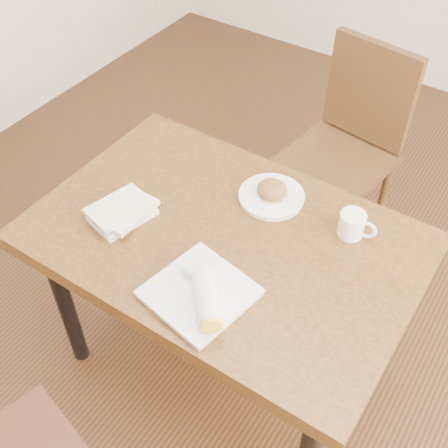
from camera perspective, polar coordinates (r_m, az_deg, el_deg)
The scene contains 7 objects.
ground at distance 2.38m, azimuth -0.00°, elevation -13.67°, with size 4.00×5.00×0.01m, color #472814.
table at distance 1.84m, azimuth -0.00°, elevation -2.93°, with size 1.21×0.81×0.75m.
chair_far at distance 2.55m, azimuth 12.65°, elevation 8.53°, with size 0.48×0.48×0.95m.
plate_scone at distance 1.89m, azimuth 4.87°, elevation 3.05°, with size 0.22×0.22×0.07m.
coffee_mug at distance 1.79m, azimuth 12.98°, elevation -0.03°, with size 0.12×0.08×0.08m.
plate_burrito at distance 1.59m, azimuth -2.26°, elevation -7.17°, with size 0.31×0.31×0.09m.
book_stack at distance 1.84m, azimuth -10.25°, elevation 1.23°, with size 0.18×0.22×0.05m.
Camera 1 is at (0.68, -1.01, 2.04)m, focal length 45.00 mm.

